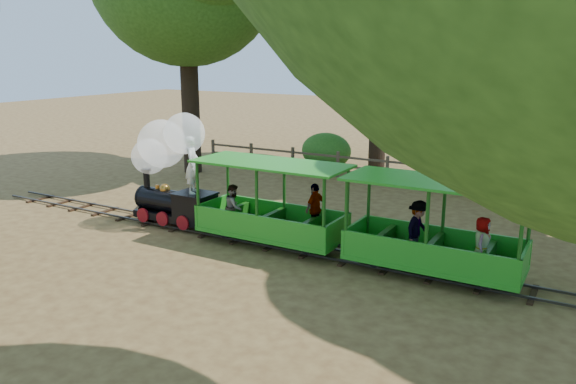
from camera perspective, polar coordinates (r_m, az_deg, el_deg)
The scene contains 8 objects.
ground at distance 13.65m, azimuth 2.26°, elevation -6.15°, with size 90.00×90.00×0.00m, color olive.
track at distance 13.63m, azimuth 2.27°, elevation -5.88°, with size 22.00×1.00×0.10m.
locomotive at distance 15.70m, azimuth -12.06°, elevation 3.05°, with size 2.81×1.32×3.23m.
carriage_front at distance 13.90m, azimuth -1.64°, elevation -2.23°, with size 3.87×1.58×2.01m.
carriage_rear at distance 12.37m, azimuth 14.70°, elevation -4.75°, with size 3.87×1.58×2.01m.
fence at distance 20.67m, azimuth 12.65°, elevation 2.17°, with size 18.10×0.10×1.00m.
shrub_west at distance 23.32m, azimuth 3.90°, elevation 4.21°, with size 2.14×1.65×1.48m, color #2D6B1E.
shrub_mid_w at distance 21.44m, azimuth 18.03°, elevation 3.02°, with size 2.50×1.92×1.73m, color #2D6B1E.
Camera 1 is at (5.92, -11.36, 4.71)m, focal length 35.00 mm.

